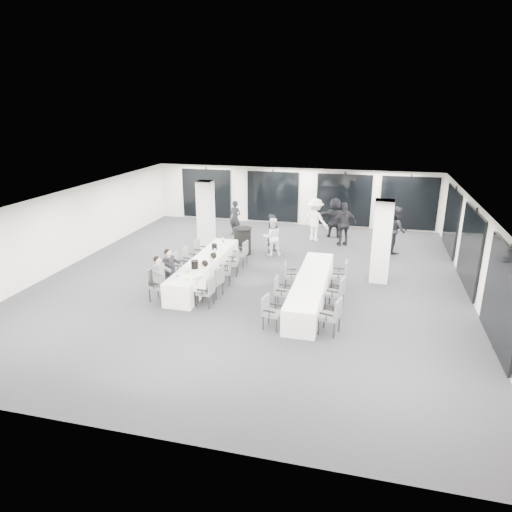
{
  "coord_description": "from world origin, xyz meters",
  "views": [
    {
      "loc": [
        3.71,
        -14.12,
        5.74
      ],
      "look_at": [
        0.2,
        -0.2,
        0.95
      ],
      "focal_mm": 32.0,
      "sensor_mm": 36.0,
      "label": 1
    }
  ],
  "objects": [
    {
      "name": "chair_main_right_second",
      "position": [
        -0.73,
        -1.64,
        0.56
      ],
      "size": [
        0.58,
        0.62,
        0.99
      ],
      "rotation": [
        0.0,
        0.0,
        1.37
      ],
      "color": "#55585D",
      "rests_on": "floor"
    },
    {
      "name": "water_bottle_c",
      "position": [
        -1.52,
        1.51,
        0.87
      ],
      "size": [
        0.08,
        0.08,
        0.24
      ],
      "primitive_type": "cylinder",
      "color": "silver",
      "rests_on": "banquet_table_main"
    },
    {
      "name": "seated_guest_d",
      "position": [
        -0.89,
        -1.63,
        0.81
      ],
      "size": [
        0.5,
        0.38,
        1.44
      ],
      "rotation": [
        0.0,
        0.0,
        1.57
      ],
      "color": "white",
      "rests_on": "floor"
    },
    {
      "name": "plate_c",
      "position": [
        -1.49,
        -0.93,
        0.76
      ],
      "size": [
        0.2,
        0.2,
        0.03
      ],
      "color": "white",
      "rests_on": "banquet_table_main"
    },
    {
      "name": "standing_guest_e",
      "position": [
        4.33,
        3.58,
        1.07
      ],
      "size": [
        0.66,
        1.05,
        2.14
      ],
      "primitive_type": "imported",
      "rotation": [
        0.0,
        0.0,
        1.55
      ],
      "color": "white",
      "rests_on": "floor"
    },
    {
      "name": "chair_main_right_mid",
      "position": [
        -0.74,
        -0.58,
        0.51
      ],
      "size": [
        0.54,
        0.57,
        0.89
      ],
      "rotation": [
        0.0,
        0.0,
        1.82
      ],
      "color": "#55585D",
      "rests_on": "floor"
    },
    {
      "name": "plate_b",
      "position": [
        -1.41,
        -2.28,
        0.76
      ],
      "size": [
        0.21,
        0.21,
        0.03
      ],
      "color": "white",
      "rests_on": "banquet_table_main"
    },
    {
      "name": "standing_guest_d",
      "position": [
        2.75,
        4.88,
        1.06
      ],
      "size": [
        1.42,
        1.13,
        2.12
      ],
      "primitive_type": "imported",
      "rotation": [
        0.0,
        0.0,
        3.54
      ],
      "color": "black",
      "rests_on": "floor"
    },
    {
      "name": "standing_guest_f",
      "position": [
        2.25,
        6.11,
        1.02
      ],
      "size": [
        1.88,
        0.74,
        2.05
      ],
      "primitive_type": "imported",
      "rotation": [
        0.0,
        0.0,
        3.15
      ],
      "color": "black",
      "rests_on": "floor"
    },
    {
      "name": "standing_guest_c",
      "position": [
        1.48,
        5.34,
        1.06
      ],
      "size": [
        1.53,
        1.19,
        2.12
      ],
      "primitive_type": "imported",
      "rotation": [
        0.0,
        0.0,
        2.72
      ],
      "color": "white",
      "rests_on": "floor"
    },
    {
      "name": "plate_a",
      "position": [
        -1.62,
        -1.69,
        0.76
      ],
      "size": [
        0.2,
        0.2,
        0.03
      ],
      "color": "white",
      "rests_on": "banquet_table_main"
    },
    {
      "name": "chair_main_left_far",
      "position": [
        -2.39,
        1.3,
        0.5
      ],
      "size": [
        0.51,
        0.55,
        0.88
      ],
      "rotation": [
        0.0,
        0.0,
        -1.74
      ],
      "color": "#55585D",
      "rests_on": "floor"
    },
    {
      "name": "standing_guest_b",
      "position": [
        0.09,
        2.82,
        0.87
      ],
      "size": [
        0.98,
        0.81,
        1.74
      ],
      "primitive_type": "imported",
      "rotation": [
        0.0,
        0.0,
        3.57
      ],
      "color": "white",
      "rests_on": "floor"
    },
    {
      "name": "chair_side_right_near",
      "position": [
        3.01,
        -3.22,
        0.57
      ],
      "size": [
        0.61,
        0.64,
        1.0
      ],
      "rotation": [
        0.0,
        0.0,
        1.32
      ],
      "color": "#55585D",
      "rests_on": "floor"
    },
    {
      "name": "standing_guest_h",
      "position": [
        4.81,
        4.47,
        1.07
      ],
      "size": [
        0.9,
        1.17,
        2.14
      ],
      "primitive_type": "imported",
      "rotation": [
        0.0,
        0.0,
        1.86
      ],
      "color": "black",
      "rests_on": "floor"
    },
    {
      "name": "wine_glass",
      "position": [
        -1.31,
        -2.66,
        0.89
      ],
      "size": [
        0.07,
        0.07,
        0.18
      ],
      "color": "silver",
      "rests_on": "banquet_table_main"
    },
    {
      "name": "water_bottle_a",
      "position": [
        -1.73,
        -2.25,
        0.85
      ],
      "size": [
        0.06,
        0.06,
        0.2
      ],
      "primitive_type": "cylinder",
      "color": "silver",
      "rests_on": "banquet_table_main"
    },
    {
      "name": "room",
      "position": [
        0.89,
        1.11,
        1.39
      ],
      "size": [
        14.04,
        16.04,
        2.84
      ],
      "color": "#26252B",
      "rests_on": "ground"
    },
    {
      "name": "seated_guest_a",
      "position": [
        -2.23,
        -2.35,
        0.81
      ],
      "size": [
        0.5,
        0.38,
        1.44
      ],
      "rotation": [
        0.0,
        0.0,
        -1.57
      ],
      "color": "#585B5F",
      "rests_on": "floor"
    },
    {
      "name": "ice_bucket_near",
      "position": [
        -1.54,
        -1.31,
        0.88
      ],
      "size": [
        0.23,
        0.23,
        0.26
      ],
      "primitive_type": "cylinder",
      "color": "black",
      "rests_on": "banquet_table_main"
    },
    {
      "name": "banquet_table_side",
      "position": [
        2.18,
        -1.23,
        0.38
      ],
      "size": [
        0.9,
        5.0,
        0.75
      ],
      "primitive_type": "cube",
      "color": "white",
      "rests_on": "floor"
    },
    {
      "name": "chair_side_right_mid",
      "position": [
        3.01,
        -1.62,
        0.56
      ],
      "size": [
        0.59,
        0.62,
        0.98
      ],
      "rotation": [
        0.0,
        0.0,
        1.34
      ],
      "color": "#55585D",
      "rests_on": "floor"
    },
    {
      "name": "standing_guest_a",
      "position": [
        0.01,
        3.3,
        0.89
      ],
      "size": [
        0.78,
        0.82,
        1.77
      ],
      "primitive_type": "imported",
      "rotation": [
        0.0,
        0.0,
        1.01
      ],
      "color": "black",
      "rests_on": "floor"
    },
    {
      "name": "chair_side_left_mid",
      "position": [
        1.35,
        -1.82,
        0.52
      ],
      "size": [
        0.46,
        0.52,
        0.9
      ],
      "rotation": [
        0.0,
        0.0,
        -1.59
      ],
      "color": "#55585D",
      "rests_on": "floor"
    },
    {
      "name": "chair_main_left_near",
      "position": [
        -2.4,
        -2.34,
        0.58
      ],
      "size": [
        0.58,
        0.63,
        1.01
      ],
      "rotation": [
        0.0,
        0.0,
        -1.73
      ],
      "color": "#55585D",
      "rests_on": "floor"
    },
    {
      "name": "chair_main_left_mid",
      "position": [
        -2.4,
        -0.65,
        0.56
      ],
      "size": [
        0.5,
        0.56,
        0.97
      ],
      "rotation": [
        0.0,
        0.0,
        -1.59
      ],
      "color": "#55585D",
      "rests_on": "floor"
    },
    {
      "name": "ice_bucket_far",
      "position": [
        -1.59,
        0.73,
        0.86
      ],
      "size": [
        0.2,
        0.2,
        0.22
      ],
      "primitive_type": "cylinder",
      "color": "black",
      "rests_on": "banquet_table_main"
    },
    {
      "name": "column_right",
      "position": [
        4.2,
        1.0,
        1.4
      ],
      "size": [
        0.6,
        0.6,
        2.8
      ],
      "primitive_type": "cube",
      "color": "silver",
      "rests_on": "floor"
    },
    {
      "name": "banquet_table_main",
      "position": [
        -1.56,
        -0.36,
        0.38
      ],
      "size": [
        0.9,
        5.0,
        0.75
      ],
      "primitive_type": "cube",
      "color": "white",
      "rests_on": "floor"
    },
    {
      "name": "chair_side_left_near",
      "position": [
        1.35,
        -3.27,
        0.52
      ],
      "size": [
        0.53,
        0.56,
        0.91
      ],
      "rotation": [
        0.0,
        0.0,
        -1.75
      ],
      "color": "#55585D",
      "rests_on": "floor"
    },
    {
      "name": "chair_main_right_fourth",
      "position": [
        -0.73,
        0.32,
        0.52
      ],
      "size": [
        0.52,
        0.56,
        0.91
      ],
      "rotation": [
        0.0,
        0.0,
        1.71
      ],
      "color": "#55585D",
      "rests_on": "floor"
    },
    {
      "name": "standing_guest_g",
      "position": [
        -2.2,
        5.36,
        0.9
      ],
      "size": [
        0.76,
        0.67,
        1.79
      ],
      "primitive_type": "imported",
      "rotation": [
        0.0,
        0.0,
        -0.25
      ],
      "color": "black",
      "rests_on": "floor"
    },
    {
      "name": "seated_guest_c",
      "position": [
        -0.89,
        -2.37,
        0.81
      ],
      "size": [
        0.5,
        0.38,
        1.44
      ],
      "rotation": [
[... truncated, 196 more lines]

